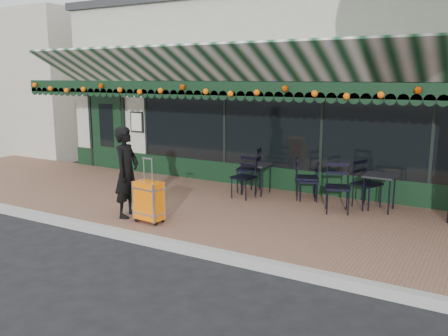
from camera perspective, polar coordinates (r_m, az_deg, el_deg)
The scene contains 15 objects.
ground at distance 7.93m, azimuth -8.09°, elevation -9.07°, with size 80.00×80.00×0.00m, color black.
sidewalk at distance 9.47m, azimuth -0.61°, elevation -5.12°, with size 18.00×4.00×0.15m, color brown.
curb at distance 7.84m, azimuth -8.47°, elevation -8.72°, with size 18.00×0.16×0.15m, color #9E9E99.
restaurant_building at distance 14.44m, azimuth 11.41°, elevation 9.07°, with size 12.00×9.60×4.50m.
neighbor_building_left at distance 22.42m, azimuth -22.19°, elevation 9.43°, with size 12.00×8.00×4.80m, color #BBB5A5.
woman at distance 8.82m, azimuth -11.63°, elevation -0.48°, with size 0.61×0.40×1.67m, color black.
suitcase at distance 8.47m, azimuth -9.02°, elevation -3.98°, with size 0.53×0.33×1.16m.
cafe_table_a at distance 9.56m, azimuth 18.23°, elevation -1.18°, with size 0.57×0.57×0.70m.
cafe_table_b at distance 10.40m, azimuth 3.91°, elevation 0.16°, with size 0.54×0.54×0.67m.
chair_a_left at distance 9.98m, azimuth 10.20°, elevation -1.60°, with size 0.41×0.41×0.82m, color black, non-canonical shape.
chair_a_right at distance 9.74m, azimuth 16.86°, elevation -1.87°, with size 0.47×0.47×0.93m, color black, non-canonical shape.
chair_a_front at distance 9.23m, azimuth 13.53°, elevation -2.36°, with size 0.47×0.47×0.94m, color black, non-canonical shape.
chair_b_left at distance 10.59m, azimuth 2.99°, elevation -0.20°, with size 0.50×0.50×1.00m, color black, non-canonical shape.
chair_b_right at distance 10.09m, azimuth 9.89°, elevation -1.19°, with size 0.45×0.45×0.90m, color black, non-canonical shape.
chair_b_front at distance 10.04m, azimuth 2.38°, elevation -1.16°, with size 0.44×0.44×0.88m, color black, non-canonical shape.
Camera 1 is at (4.64, -5.83, 2.71)m, focal length 38.00 mm.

